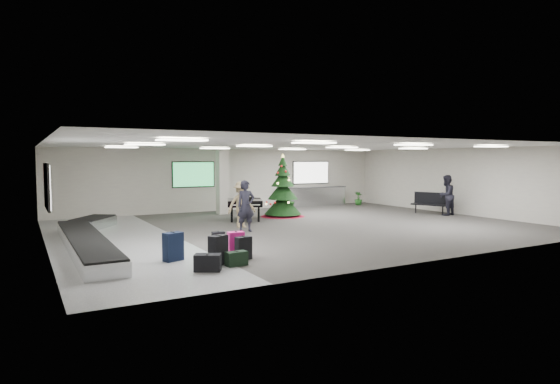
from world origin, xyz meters
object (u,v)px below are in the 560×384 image
pink_suitcase (236,244)px  traveler_bench (446,195)px  christmas_tree (283,195)px  service_counter (314,196)px  traveler_b (241,205)px  potted_plant_left (291,201)px  potted_plant_right (358,198)px  grand_piano (245,203)px  baggage_carousel (87,238)px  traveler_a (246,206)px  bench (431,202)px

pink_suitcase → traveler_bench: (12.52, 3.81, 0.62)m
christmas_tree → service_counter: bearing=40.7°
traveler_b → potted_plant_left: size_ratio=2.12×
traveler_b → potted_plant_right: 10.85m
grand_piano → potted_plant_left: size_ratio=2.68×
service_counter → baggage_carousel: bearing=-152.3°
potted_plant_right → traveler_a: bearing=-149.3°
traveler_a → traveler_b: size_ratio=1.05×
christmas_tree → traveler_b: christmas_tree is taller
grand_piano → potted_plant_right: 9.14m
pink_suitcase → grand_piano: 7.65m
baggage_carousel → grand_piano: grand_piano is taller
traveler_b → traveler_bench: traveler_bench is taller
traveler_a → potted_plant_left: (5.56, 6.13, -0.52)m
pink_suitcase → christmas_tree: christmas_tree is taller
baggage_carousel → grand_piano: 7.36m
pink_suitcase → traveler_b: bearing=72.0°
baggage_carousel → bench: bench is taller
pink_suitcase → christmas_tree: bearing=60.6°
baggage_carousel → service_counter: bearing=27.7°
pink_suitcase → potted_plant_right: 15.54m
christmas_tree → potted_plant_right: 7.02m
baggage_carousel → potted_plant_left: 12.56m
traveler_b → traveler_a: bearing=-106.6°
traveler_bench → potted_plant_left: bearing=-63.5°
bench → potted_plant_left: bench is taller
grand_piano → potted_plant_right: bearing=41.8°
bench → potted_plant_right: (-0.26, 5.22, -0.20)m
grand_piano → bench: bearing=8.6°
christmas_tree → potted_plant_right: size_ratio=3.72×
pink_suitcase → potted_plant_left: (7.67, 10.01, 0.08)m
pink_suitcase → traveler_a: traveler_a is taller
baggage_carousel → grand_piano: size_ratio=4.26×
bench → potted_plant_right: bearing=69.2°
service_counter → traveler_b: bearing=-141.1°
traveler_b → baggage_carousel: bearing=-171.1°
bench → traveler_bench: size_ratio=0.91×
potted_plant_left → potted_plant_right: bearing=-2.8°
pink_suitcase → potted_plant_right: potted_plant_right is taller
christmas_tree → traveler_a: size_ratio=1.55×
pink_suitcase → grand_piano: size_ratio=0.31×
grand_piano → traveler_b: 2.19m
bench → potted_plant_left: 7.16m
bench → christmas_tree: bearing=134.9°
bench → traveler_bench: 0.86m
bench → traveler_bench: (0.20, -0.76, 0.37)m
grand_piano → potted_plant_left: (4.24, 3.18, -0.34)m
pink_suitcase → traveler_b: (2.40, 4.90, 0.56)m
grand_piano → pink_suitcase: bearing=-93.8°
bench → traveler_b: (-9.93, 0.33, 0.31)m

